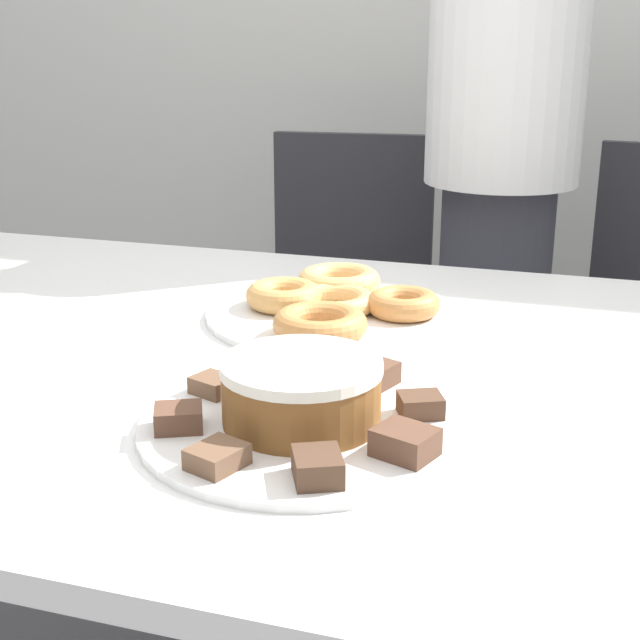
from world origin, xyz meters
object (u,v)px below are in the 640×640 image
frosted_cake (301,391)px  person_standing (502,154)px  office_chair_left (341,337)px  plate_donuts (333,314)px  plate_cake (302,426)px

frosted_cake → person_standing: bearing=85.3°
office_chair_left → plate_donuts: bearing=-79.9°
person_standing → office_chair_left: (-0.37, 0.11, -0.47)m
person_standing → frosted_cake: 1.04m
person_standing → office_chair_left: bearing=163.6°
plate_donuts → plate_cake: bearing=-78.4°
plate_cake → plate_donuts: size_ratio=0.93×
person_standing → frosted_cake: person_standing is taller
plate_cake → plate_donuts: same height
frosted_cake → plate_cake: bearing=90.0°
office_chair_left → plate_cake: bearing=-81.0°
plate_cake → person_standing: bearing=85.3°
plate_cake → frosted_cake: size_ratio=2.03×
person_standing → plate_cake: bearing=-94.7°
office_chair_left → plate_cake: office_chair_left is taller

